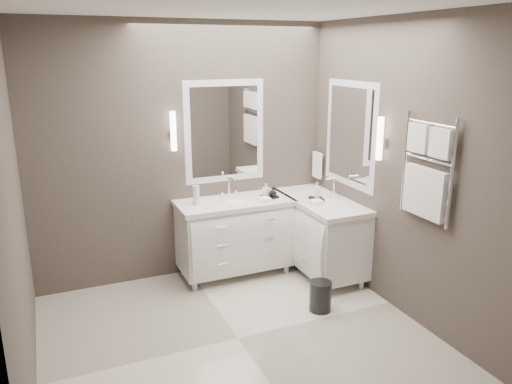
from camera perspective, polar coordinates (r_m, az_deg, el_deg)
name	(u,v)px	position (r m, az deg, el deg)	size (l,w,h in m)	color
floor	(238,339)	(4.49, -2.10, -16.41)	(3.20, 3.00, 0.01)	beige
ceiling	(234,5)	(3.81, -2.53, 20.58)	(3.20, 3.00, 0.01)	white
wall_back	(184,153)	(5.33, -8.18, 4.45)	(3.20, 0.01, 2.70)	#463E38
wall_front	(340,258)	(2.66, 9.61, -7.40)	(3.20, 0.01, 2.70)	#463E38
wall_left	(11,213)	(3.70, -26.17, -2.16)	(0.01, 3.00, 2.70)	#463E38
wall_right	(400,169)	(4.74, 16.14, 2.54)	(0.01, 3.00, 2.70)	#463E38
vanity_back	(235,232)	(5.44, -2.44, -4.63)	(1.24, 0.59, 0.97)	white
vanity_right	(320,231)	(5.53, 7.30, -4.42)	(0.59, 1.24, 0.97)	white
mirror_back	(225,132)	(5.41, -3.58, 6.90)	(0.90, 0.02, 1.10)	white
mirror_right	(350,134)	(5.32, 10.71, 6.49)	(0.02, 0.90, 1.10)	white
sconce_back	(173,132)	(5.18, -9.44, 6.79)	(0.06, 0.06, 0.40)	white
sconce_right	(380,139)	(4.81, 13.97, 5.84)	(0.06, 0.06, 0.40)	white
towel_bar_corner	(317,165)	(5.83, 7.01, 3.14)	(0.03, 0.22, 0.30)	white
towel_ladder	(426,175)	(4.40, 18.90, 1.88)	(0.06, 0.58, 0.90)	white
waste_bin	(320,296)	(4.87, 7.37, -11.72)	(0.21, 0.21, 0.29)	black
amenity_tray_back	(269,197)	(5.40, 1.52, -0.56)	(0.17, 0.13, 0.03)	black
amenity_tray_right	(317,199)	(5.36, 6.94, -0.80)	(0.13, 0.17, 0.03)	black
water_bottle	(196,195)	(5.18, -6.86, -0.37)	(0.07, 0.07, 0.20)	silver
soap_bottle_a	(266,190)	(5.38, 1.15, 0.28)	(0.06, 0.06, 0.14)	white
soap_bottle_b	(273,192)	(5.37, 1.95, 0.04)	(0.08, 0.08, 0.10)	black
soap_bottle_c	(317,190)	(5.33, 6.98, 0.21)	(0.07, 0.07, 0.17)	white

